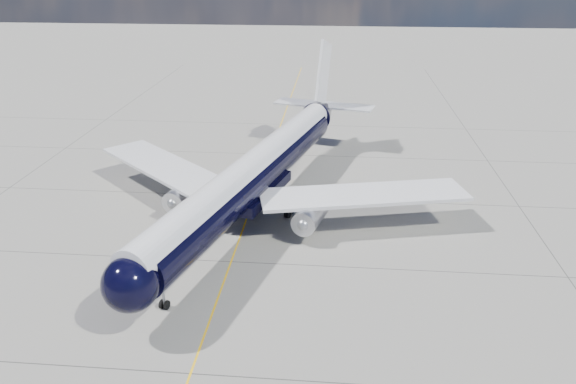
{
  "coord_description": "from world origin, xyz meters",
  "views": [
    {
      "loc": [
        9.31,
        -34.34,
        26.3
      ],
      "look_at": [
        4.6,
        17.45,
        4.0
      ],
      "focal_mm": 35.0,
      "sensor_mm": 36.0,
      "label": 1
    }
  ],
  "objects": [
    {
      "name": "main_airliner",
      "position": [
        1.07,
        21.15,
        4.82
      ],
      "size": [
        42.7,
        52.87,
        15.52
      ],
      "rotation": [
        0.0,
        0.0,
        -0.26
      ],
      "color": "black",
      "rests_on": "ground"
    },
    {
      "name": "ground",
      "position": [
        0.0,
        30.0,
        0.0
      ],
      "size": [
        320.0,
        320.0,
        0.0
      ],
      "primitive_type": "plane",
      "color": "gray",
      "rests_on": "ground"
    },
    {
      "name": "taxiway_centerline",
      "position": [
        0.0,
        25.0,
        0.0
      ],
      "size": [
        0.16,
        160.0,
        0.01
      ],
      "primitive_type": "cube",
      "color": "yellow",
      "rests_on": "ground"
    }
  ]
}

